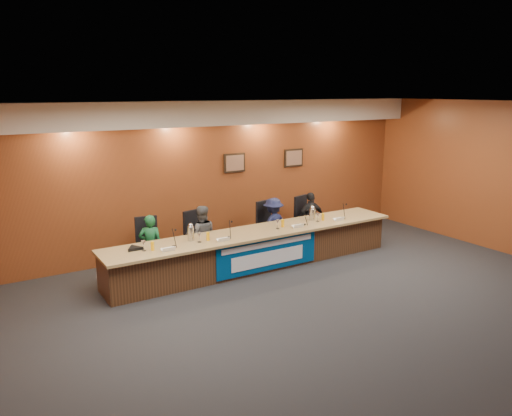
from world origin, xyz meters
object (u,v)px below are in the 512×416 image
at_px(panelist_c, 273,225).
at_px(panelist_a, 151,245).
at_px(banner, 268,254).
at_px(panelist_d, 311,219).
at_px(office_chair_c, 271,229).
at_px(carafe_left, 191,234).
at_px(office_chair_d, 308,223).
at_px(dais_body, 257,250).
at_px(office_chair_a, 149,250).
at_px(office_chair_b, 199,241).
at_px(carafe_right, 312,214).
at_px(panelist_b, 201,236).
at_px(speakerphone, 134,248).

bearing_deg(panelist_c, panelist_a, -9.57).
xyz_separation_m(banner, panelist_a, (-1.93, 1.05, 0.21)).
xyz_separation_m(panelist_d, office_chair_c, (-1.01, 0.10, -0.12)).
bearing_deg(carafe_left, panelist_c, 15.28).
bearing_deg(office_chair_d, banner, -164.90).
bearing_deg(panelist_a, banner, 174.62).
height_order(dais_body, panelist_c, panelist_c).
height_order(panelist_c, office_chair_a, panelist_c).
relative_size(panelist_a, office_chair_b, 2.46).
relative_size(banner, office_chair_c, 4.58).
bearing_deg(office_chair_c, carafe_left, -174.41).
bearing_deg(panelist_a, panelist_d, -156.75).
height_order(dais_body, banner, banner).
bearing_deg(carafe_left, carafe_right, 0.40).
height_order(dais_body, panelist_d, panelist_d).
distance_m(panelist_a, office_chair_d, 3.76).
relative_size(banner, panelist_b, 1.80).
bearing_deg(speakerphone, dais_body, -1.41).
distance_m(dais_body, panelist_b, 1.12).
height_order(panelist_c, office_chair_b, panelist_c).
xyz_separation_m(office_chair_a, speakerphone, (-0.49, -0.68, 0.30)).
bearing_deg(carafe_right, panelist_a, 170.16).
height_order(dais_body, office_chair_a, dais_body).
bearing_deg(office_chair_b, panelist_c, -16.12).
bearing_deg(carafe_left, office_chair_d, 12.31).
height_order(office_chair_c, carafe_left, carafe_left).
distance_m(banner, panelist_b, 1.39).
xyz_separation_m(dais_body, panelist_a, (-1.93, 0.64, 0.24)).
bearing_deg(panelist_c, office_chair_b, -12.95).
height_order(office_chair_b, speakerphone, speakerphone).
distance_m(panelist_c, carafe_left, 2.29).
bearing_deg(carafe_left, speakerphone, 178.84).
distance_m(banner, panelist_c, 1.35).
bearing_deg(carafe_right, dais_body, -177.66).
bearing_deg(banner, panelist_b, 129.97).
distance_m(panelist_a, speakerphone, 0.78).
height_order(dais_body, panelist_b, panelist_b).
xyz_separation_m(panelist_b, office_chair_d, (2.71, 0.10, -0.13)).
distance_m(panelist_b, office_chair_c, 1.70).
distance_m(dais_body, office_chair_d, 1.97).
bearing_deg(carafe_right, office_chair_b, 163.50).
relative_size(panelist_a, carafe_right, 4.94).
bearing_deg(speakerphone, panelist_a, 49.67).
xyz_separation_m(panelist_b, office_chair_a, (-1.04, 0.10, -0.13)).
xyz_separation_m(panelist_c, office_chair_b, (-1.70, 0.10, -0.11)).
distance_m(panelist_b, carafe_left, 0.82).
distance_m(panelist_d, office_chair_b, 2.71).
bearing_deg(panelist_c, panelist_d, 170.43).
bearing_deg(carafe_right, panelist_c, 135.80).
height_order(panelist_b, office_chair_b, panelist_b).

